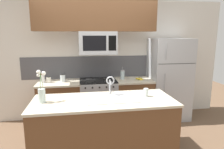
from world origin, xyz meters
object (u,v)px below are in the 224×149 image
sink_faucet (110,83)px  storage_jar_short (63,78)px  drinking_glass (146,92)px  refrigerator (168,79)px  flower_vase (42,93)px  storage_jar_medium (49,79)px  storage_jar_tall (43,78)px  banana_bunch (140,79)px  french_press (122,75)px  microwave (98,43)px  stove_range (98,101)px

sink_faucet → storage_jar_short: bearing=127.7°
sink_faucet → drinking_glass: (0.53, -0.17, -0.13)m
refrigerator → storage_jar_short: size_ratio=10.89×
refrigerator → flower_vase: size_ratio=3.87×
storage_jar_medium → sink_faucet: sink_faucet is taller
storage_jar_tall → storage_jar_short: bearing=1.1°
banana_bunch → french_press: bearing=161.1°
banana_bunch → drinking_glass: 1.17m
flower_vase → storage_jar_tall: bearing=99.3°
microwave → storage_jar_medium: size_ratio=6.16×
storage_jar_tall → sink_faucet: bearing=-40.9°
refrigerator → drinking_glass: size_ratio=13.83×
storage_jar_tall → storage_jar_medium: storage_jar_tall is taller
flower_vase → stove_range: bearing=53.6°
storage_jar_short → drinking_glass: (1.35, -1.23, -0.02)m
microwave → french_press: bearing=8.6°
stove_range → banana_bunch: size_ratio=4.88×
stove_range → sink_faucet: bearing=-84.4°
microwave → storage_jar_short: microwave is taller
stove_range → flower_vase: bearing=-126.4°
microwave → flower_vase: microwave is taller
banana_bunch → sink_faucet: (-0.78, -0.97, 0.18)m
storage_jar_short → flower_vase: size_ratio=0.35×
storage_jar_tall → microwave: bearing=-2.2°
stove_range → refrigerator: bearing=0.7°
storage_jar_medium → refrigerator: bearing=0.0°
refrigerator → storage_jar_medium: (-2.57, -0.00, 0.08)m
sink_faucet → drinking_glass: 0.58m
microwave → storage_jar_tall: bearing=177.8°
storage_jar_medium → sink_faucet: size_ratio=0.40×
stove_range → microwave: size_ratio=1.25×
french_press → flower_vase: (-1.44, -1.29, 0.04)m
drinking_glass → flower_vase: bearing=-179.0°
storage_jar_medium → storage_jar_short: size_ratio=0.74×
banana_bunch → french_press: size_ratio=0.71×
stove_range → storage_jar_medium: bearing=179.0°
microwave → storage_jar_medium: microwave is taller
refrigerator → storage_jar_tall: (-2.69, 0.00, 0.11)m
refrigerator → french_press: 1.05m
stove_range → banana_bunch: 1.00m
stove_range → microwave: microwave is taller
microwave → refrigerator: (1.57, 0.04, -0.80)m
storage_jar_short → storage_jar_medium: bearing=-177.8°
storage_jar_short → banana_bunch: size_ratio=0.86×
microwave → storage_jar_tall: 1.31m
banana_bunch → refrigerator: bearing=6.6°
refrigerator → banana_bunch: bearing=-173.4°
storage_jar_medium → drinking_glass: (1.63, -1.22, 0.00)m
refrigerator → flower_vase: bearing=-153.2°
french_press → storage_jar_short: bearing=-178.6°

